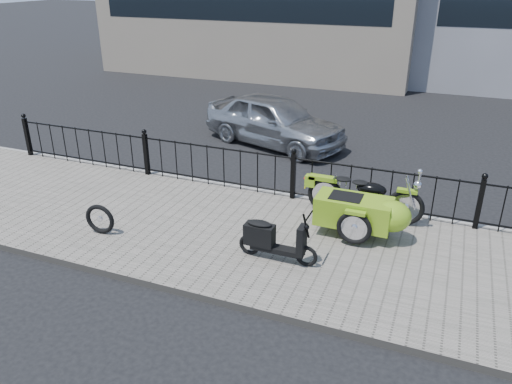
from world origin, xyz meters
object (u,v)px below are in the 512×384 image
at_px(spare_tire, 100,219).
at_px(sedan_car, 274,120).
at_px(motorcycle_sidecar, 365,209).
at_px(scooter, 272,240).

xyz_separation_m(spare_tire, sedan_car, (1.03, 6.16, 0.29)).
height_order(motorcycle_sidecar, spare_tire, motorcycle_sidecar).
relative_size(spare_tire, sedan_car, 0.14).
bearing_deg(motorcycle_sidecar, scooter, -130.54).
xyz_separation_m(scooter, spare_tire, (-3.12, -0.34, -0.07)).
bearing_deg(sedan_car, motorcycle_sidecar, -124.87).
bearing_deg(motorcycle_sidecar, sedan_car, 126.95).
distance_m(scooter, spare_tire, 3.14).
bearing_deg(motorcycle_sidecar, spare_tire, -157.95).
bearing_deg(spare_tire, sedan_car, 80.52).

